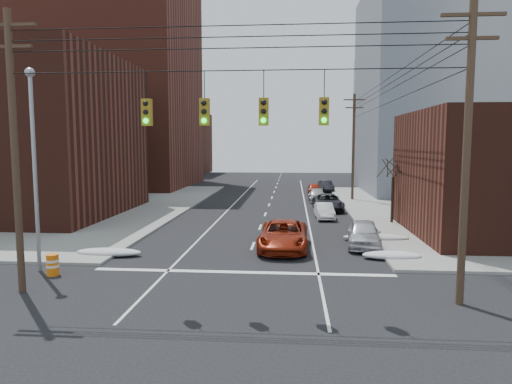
% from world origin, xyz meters
% --- Properties ---
extents(ground, '(160.00, 160.00, 0.00)m').
position_xyz_m(ground, '(0.00, 0.00, 0.00)').
color(ground, black).
rests_on(ground, ground).
extents(building_brick_tall, '(24.00, 20.00, 30.00)m').
position_xyz_m(building_brick_tall, '(-24.00, 48.00, 15.00)').
color(building_brick_tall, maroon).
rests_on(building_brick_tall, ground).
extents(building_brick_far, '(22.00, 18.00, 12.00)m').
position_xyz_m(building_brick_far, '(-26.00, 74.00, 6.00)').
color(building_brick_far, '#451D14').
rests_on(building_brick_far, ground).
extents(building_office, '(22.00, 20.00, 25.00)m').
position_xyz_m(building_office, '(22.00, 44.00, 12.50)').
color(building_office, gray).
rests_on(building_office, ground).
extents(building_glass, '(20.00, 18.00, 22.00)m').
position_xyz_m(building_glass, '(24.00, 70.00, 11.00)').
color(building_glass, gray).
rests_on(building_glass, ground).
extents(utility_pole_left, '(2.20, 0.28, 11.00)m').
position_xyz_m(utility_pole_left, '(-8.50, 3.00, 5.78)').
color(utility_pole_left, '#473323').
rests_on(utility_pole_left, ground).
extents(utility_pole_right, '(2.20, 0.28, 11.00)m').
position_xyz_m(utility_pole_right, '(8.50, 3.00, 5.78)').
color(utility_pole_right, '#473323').
rests_on(utility_pole_right, ground).
extents(utility_pole_far, '(2.20, 0.28, 11.00)m').
position_xyz_m(utility_pole_far, '(8.50, 34.00, 5.78)').
color(utility_pole_far, '#473323').
rests_on(utility_pole_far, ground).
extents(traffic_signals, '(17.00, 0.42, 2.02)m').
position_xyz_m(traffic_signals, '(0.10, 2.97, 7.17)').
color(traffic_signals, black).
rests_on(traffic_signals, ground).
extents(street_light, '(0.44, 0.44, 9.32)m').
position_xyz_m(street_light, '(-9.50, 6.00, 5.54)').
color(street_light, gray).
rests_on(street_light, ground).
extents(bare_tree, '(2.09, 2.20, 4.93)m').
position_xyz_m(bare_tree, '(9.59, 20.00, 2.32)').
color(bare_tree, black).
rests_on(bare_tree, ground).
extents(snow_nw, '(3.50, 1.08, 0.42)m').
position_xyz_m(snow_nw, '(-7.40, 9.00, 0.21)').
color(snow_nw, silver).
rests_on(snow_nw, ground).
extents(snow_ne, '(3.00, 1.08, 0.42)m').
position_xyz_m(snow_ne, '(7.40, 9.50, 0.21)').
color(snow_ne, silver).
rests_on(snow_ne, ground).
extents(snow_east_far, '(4.00, 1.08, 0.42)m').
position_xyz_m(snow_east_far, '(7.40, 14.00, 0.21)').
color(snow_east_far, silver).
rests_on(snow_east_far, ground).
extents(red_pickup, '(2.78, 5.81, 1.60)m').
position_xyz_m(red_pickup, '(1.79, 11.34, 0.80)').
color(red_pickup, maroon).
rests_on(red_pickup, ground).
extents(parked_car_a, '(2.33, 4.69, 1.54)m').
position_xyz_m(parked_car_a, '(6.40, 12.32, 0.77)').
color(parked_car_a, silver).
rests_on(parked_car_a, ground).
extents(parked_car_b, '(1.51, 3.81, 1.23)m').
position_xyz_m(parked_car_b, '(4.80, 22.12, 0.62)').
color(parked_car_b, silver).
rests_on(parked_car_b, ground).
extents(parked_car_c, '(2.63, 5.34, 1.46)m').
position_xyz_m(parked_car_c, '(5.44, 26.71, 0.73)').
color(parked_car_c, black).
rests_on(parked_car_c, ground).
extents(parked_car_d, '(1.86, 4.30, 1.23)m').
position_xyz_m(parked_car_d, '(4.80, 32.82, 0.62)').
color(parked_car_d, '#A0A1A5').
rests_on(parked_car_d, ground).
extents(parked_car_e, '(1.62, 3.82, 1.29)m').
position_xyz_m(parked_car_e, '(4.80, 40.19, 0.64)').
color(parked_car_e, '#9A1E0E').
rests_on(parked_car_e, ground).
extents(parked_car_f, '(1.90, 4.26, 1.36)m').
position_xyz_m(parked_car_f, '(6.40, 43.16, 0.68)').
color(parked_car_f, black).
rests_on(parked_car_f, ground).
extents(lot_car_a, '(4.33, 1.83, 1.39)m').
position_xyz_m(lot_car_a, '(-15.31, 25.57, 0.85)').
color(lot_car_a, white).
rests_on(lot_car_a, sidewalk_nw).
extents(lot_car_b, '(4.89, 2.76, 1.29)m').
position_xyz_m(lot_car_b, '(-15.72, 30.23, 0.79)').
color(lot_car_b, '#B9B9BE').
rests_on(lot_car_b, sidewalk_nw).
extents(lot_car_c, '(5.21, 3.41, 1.40)m').
position_xyz_m(lot_car_c, '(-19.28, 21.60, 0.85)').
color(lot_car_c, black).
rests_on(lot_car_c, sidewalk_nw).
extents(lot_car_d, '(4.30, 2.32, 1.39)m').
position_xyz_m(lot_car_d, '(-16.54, 28.50, 0.84)').
color(lot_car_d, silver).
rests_on(lot_car_d, sidewalk_nw).
extents(construction_barrel, '(0.69, 0.69, 0.96)m').
position_xyz_m(construction_barrel, '(-8.50, 5.35, 0.49)').
color(construction_barrel, orange).
rests_on(construction_barrel, ground).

